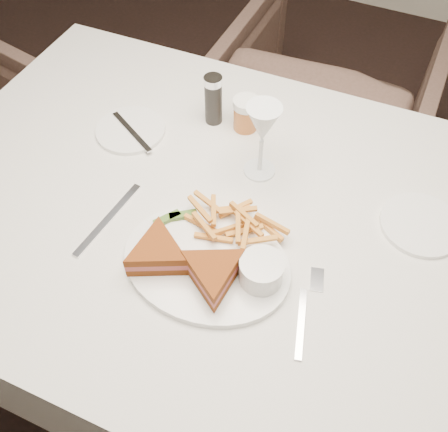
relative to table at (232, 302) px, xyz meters
The scene contains 4 objects.
ground 0.43m from the table, 76.48° to the right, with size 5.00×5.00×0.00m, color black.
table is the anchor object (origin of this frame).
chair_far 0.93m from the table, 91.85° to the left, with size 0.70×0.66×0.72m, color #4E3930.
table_setting 0.41m from the table, 95.09° to the right, with size 0.83×0.61×0.18m.
Camera 1 is at (0.20, -0.37, 1.54)m, focal length 40.00 mm.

